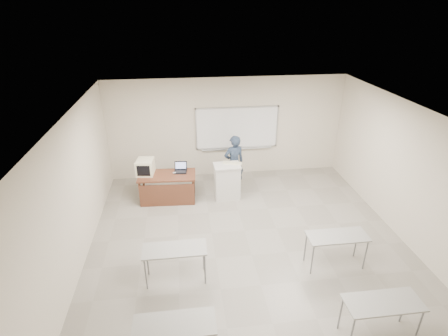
{
  "coord_description": "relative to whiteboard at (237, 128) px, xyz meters",
  "views": [
    {
      "loc": [
        -1.34,
        -5.81,
        4.91
      ],
      "look_at": [
        -0.32,
        2.2,
        1.05
      ],
      "focal_mm": 28.0,
      "sensor_mm": 36.0,
      "label": 1
    }
  ],
  "objects": [
    {
      "name": "instructor_desk",
      "position": [
        -2.1,
        -1.48,
        -0.93
      ],
      "size": [
        1.51,
        0.75,
        0.75
      ],
      "rotation": [
        0.0,
        0.0,
        -0.05
      ],
      "color": "#602A1A",
      "rests_on": "floor"
    },
    {
      "name": "keyboard",
      "position": [
        -0.35,
        -1.39,
        -0.48
      ],
      "size": [
        0.53,
        0.3,
        0.03
      ],
      "primitive_type": "cube",
      "rotation": [
        0.0,
        0.0,
        -0.3
      ],
      "color": "beige",
      "rests_on": "podium"
    },
    {
      "name": "student_desks",
      "position": [
        -0.3,
        -5.32,
        -0.81
      ],
      "size": [
        4.4,
        2.2,
        0.73
      ],
      "color": "gray",
      "rests_on": "floor"
    },
    {
      "name": "whiteboard",
      "position": [
        0.0,
        0.0,
        0.0
      ],
      "size": [
        2.48,
        0.1,
        1.31
      ],
      "color": "white",
      "rests_on": "floor"
    },
    {
      "name": "laptop",
      "position": [
        -1.74,
        -1.21,
        -0.67
      ],
      "size": [
        0.33,
        0.31,
        0.25
      ],
      "rotation": [
        0.0,
        0.0,
        -0.1
      ],
      "color": "black",
      "rests_on": "instructor_desk"
    },
    {
      "name": "presenter",
      "position": [
        -0.24,
        -1.0,
        -0.67
      ],
      "size": [
        0.67,
        0.53,
        1.63
      ],
      "primitive_type": "imported",
      "rotation": [
        0.0,
        0.0,
        3.39
      ],
      "color": "black",
      "rests_on": "floor"
    },
    {
      "name": "podium",
      "position": [
        -0.5,
        -1.47,
        -0.99
      ],
      "size": [
        0.7,
        0.51,
        0.98
      ],
      "rotation": [
        0.0,
        0.0,
        0.04
      ],
      "color": "beige",
      "rests_on": "floor"
    },
    {
      "name": "crt_monitor",
      "position": [
        -2.65,
        -1.24,
        -0.53
      ],
      "size": [
        0.45,
        0.49,
        0.42
      ],
      "rotation": [
        0.0,
        0.0,
        -0.13
      ],
      "color": "beige",
      "rests_on": "instructor_desk"
    },
    {
      "name": "mouse",
      "position": [
        -1.9,
        -1.32,
        -0.71
      ],
      "size": [
        0.11,
        0.09,
        0.04
      ],
      "primitive_type": "ellipsoid",
      "rotation": [
        0.0,
        0.0,
        -0.34
      ],
      "color": "#AEB1B7",
      "rests_on": "instructor_desk"
    },
    {
      "name": "floor",
      "position": [
        -0.3,
        -3.97,
        -1.49
      ],
      "size": [
        7.0,
        8.0,
        0.01
      ],
      "primitive_type": "cube",
      "color": "gray",
      "rests_on": "ground"
    }
  ]
}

